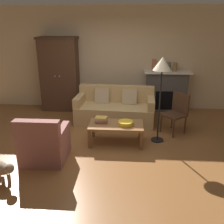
# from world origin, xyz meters

# --- Properties ---
(ground_plane) EXTENTS (9.60, 9.60, 0.00)m
(ground_plane) POSITION_xyz_m (0.00, 0.00, 0.00)
(ground_plane) COLOR brown
(back_wall) EXTENTS (7.20, 0.10, 2.80)m
(back_wall) POSITION_xyz_m (0.00, 2.55, 1.40)
(back_wall) COLOR beige
(back_wall) RESTS_ON ground
(fireplace) EXTENTS (1.26, 0.48, 1.12)m
(fireplace) POSITION_xyz_m (1.55, 2.30, 0.57)
(fireplace) COLOR #4C4947
(fireplace) RESTS_ON ground
(armoire) EXTENTS (1.06, 0.57, 2.01)m
(armoire) POSITION_xyz_m (-1.40, 2.22, 1.01)
(armoire) COLOR #472D1E
(armoire) RESTS_ON ground
(couch) EXTENTS (1.97, 0.98, 0.86)m
(couch) POSITION_xyz_m (0.18, 1.38, 0.32)
(couch) COLOR tan
(couch) RESTS_ON ground
(coffee_table) EXTENTS (1.10, 0.60, 0.42)m
(coffee_table) POSITION_xyz_m (0.26, 0.19, 0.37)
(coffee_table) COLOR olive
(coffee_table) RESTS_ON ground
(fruit_bowl) EXTENTS (0.30, 0.30, 0.08)m
(fruit_bowl) POSITION_xyz_m (0.46, 0.16, 0.46)
(fruit_bowl) COLOR gold
(fruit_bowl) RESTS_ON coffee_table
(book_stack) EXTENTS (0.25, 0.19, 0.12)m
(book_stack) POSITION_xyz_m (-0.04, 0.26, 0.48)
(book_stack) COLOR #B73833
(book_stack) RESTS_ON coffee_table
(mantel_vase_terracotta) EXTENTS (0.11, 0.11, 0.32)m
(mantel_vase_terracotta) POSITION_xyz_m (1.17, 2.28, 1.28)
(mantel_vase_terracotta) COLOR #A86042
(mantel_vase_terracotta) RESTS_ON fireplace
(mantel_vase_slate) EXTENTS (0.13, 0.13, 0.24)m
(mantel_vase_slate) POSITION_xyz_m (1.55, 2.28, 1.24)
(mantel_vase_slate) COLOR #565B66
(mantel_vase_slate) RESTS_ON fireplace
(mantel_vase_bronze) EXTENTS (0.11, 0.11, 0.23)m
(mantel_vase_bronze) POSITION_xyz_m (1.73, 2.28, 1.24)
(mantel_vase_bronze) COLOR olive
(mantel_vase_bronze) RESTS_ON fireplace
(armchair_near_left) EXTENTS (0.78, 0.77, 0.88)m
(armchair_near_left) POSITION_xyz_m (-0.99, -0.58, 0.32)
(armchair_near_left) COLOR #935B56
(armchair_near_left) RESTS_ON ground
(side_chair_wooden) EXTENTS (0.62, 0.62, 0.90)m
(side_chair_wooden) POSITION_xyz_m (1.59, 0.83, 0.51)
(side_chair_wooden) COLOR #472D1E
(side_chair_wooden) RESTS_ON ground
(floor_lamp) EXTENTS (0.36, 0.36, 1.76)m
(floor_lamp) POSITION_xyz_m (1.14, 0.35, 1.53)
(floor_lamp) COLOR black
(floor_lamp) RESTS_ON ground
(dog) EXTENTS (0.53, 0.35, 0.39)m
(dog) POSITION_xyz_m (-1.46, -1.28, 0.25)
(dog) COLOR gray
(dog) RESTS_ON ground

